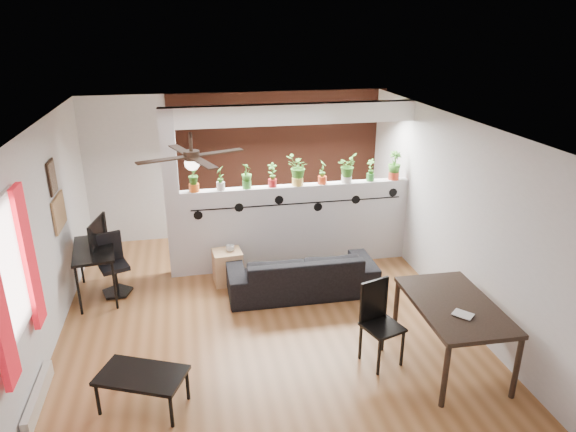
{
  "coord_description": "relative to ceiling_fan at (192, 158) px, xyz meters",
  "views": [
    {
      "loc": [
        -0.84,
        -5.92,
        3.74
      ],
      "look_at": [
        0.47,
        0.6,
        1.2
      ],
      "focal_mm": 32.0,
      "sensor_mm": 36.0,
      "label": 1
    }
  ],
  "objects": [
    {
      "name": "room_shell",
      "position": [
        0.8,
        0.3,
        -1.01
      ],
      "size": [
        6.3,
        7.1,
        2.9
      ],
      "color": "brown",
      "rests_on": "ground"
    },
    {
      "name": "partition_wall",
      "position": [
        1.6,
        1.8,
        -1.64
      ],
      "size": [
        3.6,
        0.18,
        1.35
      ],
      "primitive_type": "cube",
      "color": "#BCBCC1",
      "rests_on": "ground"
    },
    {
      "name": "ceiling_header",
      "position": [
        1.6,
        1.8,
        0.14
      ],
      "size": [
        3.6,
        0.18,
        0.3
      ],
      "primitive_type": "cube",
      "color": "white",
      "rests_on": "room_shell"
    },
    {
      "name": "pier_column",
      "position": [
        -0.31,
        1.8,
        -1.01
      ],
      "size": [
        0.22,
        0.2,
        2.6
      ],
      "primitive_type": "cube",
      "color": "#BCBCC1",
      "rests_on": "ground"
    },
    {
      "name": "brick_panel",
      "position": [
        1.6,
        3.27,
        -1.01
      ],
      "size": [
        3.9,
        0.05,
        2.6
      ],
      "primitive_type": "cube",
      "color": "#AD4D32",
      "rests_on": "ground"
    },
    {
      "name": "vine_decal",
      "position": [
        1.6,
        1.7,
        -1.23
      ],
      "size": [
        3.31,
        0.01,
        0.3
      ],
      "color": "black",
      "rests_on": "partition_wall"
    },
    {
      "name": "window_assembly",
      "position": [
        -1.76,
        -0.9,
        -0.81
      ],
      "size": [
        0.09,
        1.3,
        1.55
      ],
      "color": "white",
      "rests_on": "room_shell"
    },
    {
      "name": "baseboard_heater",
      "position": [
        -1.74,
        -0.9,
        -2.22
      ],
      "size": [
        0.08,
        1.0,
        0.18
      ],
      "primitive_type": "cube",
      "color": "silver",
      "rests_on": "ground"
    },
    {
      "name": "corkboard",
      "position": [
        -1.78,
        1.25,
        -0.96
      ],
      "size": [
        0.03,
        0.6,
        0.45
      ],
      "primitive_type": "cube",
      "color": "#926C46",
      "rests_on": "room_shell"
    },
    {
      "name": "framed_art",
      "position": [
        -1.78,
        1.2,
        -0.46
      ],
      "size": [
        0.03,
        0.34,
        0.44
      ],
      "color": "#8C7259",
      "rests_on": "room_shell"
    },
    {
      "name": "ceiling_fan",
      "position": [
        0.0,
        0.0,
        0.0
      ],
      "size": [
        1.19,
        1.19,
        0.43
      ],
      "color": "black",
      "rests_on": "room_shell"
    },
    {
      "name": "potted_plant_0",
      "position": [
        0.02,
        1.8,
        -0.74
      ],
      "size": [
        0.19,
        0.23,
        0.42
      ],
      "color": "orange",
      "rests_on": "partition_wall"
    },
    {
      "name": "potted_plant_1",
      "position": [
        0.42,
        1.8,
        -0.77
      ],
      "size": [
        0.17,
        0.2,
        0.37
      ],
      "color": "silver",
      "rests_on": "partition_wall"
    },
    {
      "name": "potted_plant_2",
      "position": [
        0.81,
        1.8,
        -0.76
      ],
      "size": [
        0.23,
        0.24,
        0.39
      ],
      "color": "green",
      "rests_on": "partition_wall"
    },
    {
      "name": "potted_plant_3",
      "position": [
        1.21,
        1.8,
        -0.76
      ],
      "size": [
        0.21,
        0.18,
        0.38
      ],
      "color": "red",
      "rests_on": "partition_wall"
    },
    {
      "name": "potted_plant_4",
      "position": [
        1.6,
        1.8,
        -0.71
      ],
      "size": [
        0.32,
        0.31,
        0.47
      ],
      "color": "gold",
      "rests_on": "partition_wall"
    },
    {
      "name": "potted_plant_5",
      "position": [
        1.99,
        1.8,
        -0.75
      ],
      "size": [
        0.2,
        0.23,
        0.39
      ],
      "color": "#EC451B",
      "rests_on": "partition_wall"
    },
    {
      "name": "potted_plant_6",
      "position": [
        2.39,
        1.8,
        -0.73
      ],
      "size": [
        0.28,
        0.29,
        0.45
      ],
      "color": "silver",
      "rests_on": "partition_wall"
    },
    {
      "name": "potted_plant_7",
      "position": [
        2.79,
        1.8,
        -0.77
      ],
      "size": [
        0.21,
        0.22,
        0.36
      ],
      "color": "#2E7F2F",
      "rests_on": "partition_wall"
    },
    {
      "name": "potted_plant_8",
      "position": [
        3.18,
        1.8,
        -0.72
      ],
      "size": [
        0.25,
        0.21,
        0.46
      ],
      "color": "red",
      "rests_on": "partition_wall"
    },
    {
      "name": "sofa",
      "position": [
        1.46,
        0.88,
        -2.02
      ],
      "size": [
        2.05,
        0.83,
        0.6
      ],
      "primitive_type": "imported",
      "rotation": [
        0.0,
        0.0,
        3.13
      ],
      "color": "black",
      "rests_on": "ground"
    },
    {
      "name": "cube_shelf",
      "position": [
        0.43,
        1.39,
        -2.06
      ],
      "size": [
        0.45,
        0.41,
        0.51
      ],
      "primitive_type": "cube",
      "rotation": [
        0.0,
        0.0,
        0.09
      ],
      "color": "tan",
      "rests_on": "ground"
    },
    {
      "name": "cup",
      "position": [
        0.48,
        1.39,
        -1.75
      ],
      "size": [
        0.16,
        0.16,
        0.1
      ],
      "primitive_type": "imported",
      "rotation": [
        0.0,
        0.0,
        0.39
      ],
      "color": "gray",
      "rests_on": "cube_shelf"
    },
    {
      "name": "computer_desk",
      "position": [
        -1.44,
        1.36,
        -1.64
      ],
      "size": [
        0.67,
        1.1,
        0.75
      ],
      "color": "black",
      "rests_on": "ground"
    },
    {
      "name": "monitor",
      "position": [
        -1.44,
        1.51,
        -1.46
      ],
      "size": [
        0.37,
        0.13,
        0.21
      ],
      "primitive_type": "imported",
      "rotation": [
        0.0,
        0.0,
        1.37
      ],
      "color": "black",
      "rests_on": "computer_desk"
    },
    {
      "name": "office_chair",
      "position": [
        -1.21,
        1.39,
        -1.92
      ],
      "size": [
        0.48,
        0.48,
        0.89
      ],
      "color": "black",
      "rests_on": "ground"
    },
    {
      "name": "dining_table",
      "position": [
        2.77,
        -1.09,
        -1.61
      ],
      "size": [
        0.91,
        1.46,
        0.79
      ],
      "color": "black",
      "rests_on": "ground"
    },
    {
      "name": "book",
      "position": [
        2.67,
        -1.39,
        -1.52
      ],
      "size": [
        0.25,
        0.26,
        0.02
      ],
      "primitive_type": "imported",
      "rotation": [
        0.0,
        0.0,
        0.71
      ],
      "color": "gray",
      "rests_on": "dining_table"
    },
    {
      "name": "folding_chair",
      "position": [
        1.97,
        -0.85,
        -1.73
      ],
      "size": [
        0.51,
        0.51,
        1.0
      ],
      "color": "black",
      "rests_on": "ground"
    },
    {
      "name": "coffee_table",
      "position": [
        -0.66,
        -1.15,
        -1.95
      ],
      "size": [
        0.99,
        0.79,
        0.41
      ],
      "color": "black",
      "rests_on": "ground"
    }
  ]
}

